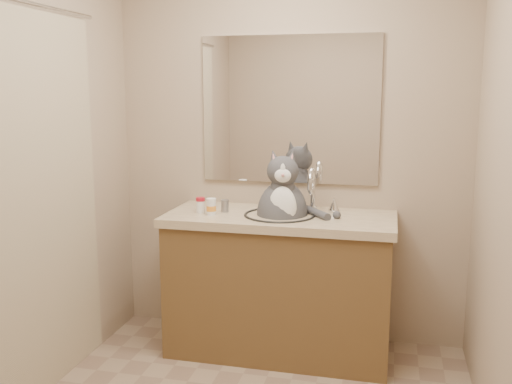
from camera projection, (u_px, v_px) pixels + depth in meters
room at (236, 181)px, 2.36m from camera, size 2.22×2.52×2.42m
vanity at (280, 281)px, 3.42m from camera, size 1.34×0.59×1.12m
mirror at (289, 110)px, 3.50m from camera, size 1.10×0.02×0.90m
shower_curtain at (30, 205)px, 2.73m from camera, size 0.02×1.30×1.93m
cat at (283, 209)px, 3.34m from camera, size 0.48×0.38×0.60m
pill_bottle_redcap at (201, 205)px, 3.39m from camera, size 0.07×0.07×0.09m
pill_bottle_orange at (211, 207)px, 3.33m from camera, size 0.07×0.07×0.10m
grey_canister at (225, 206)px, 3.41m from camera, size 0.06×0.06×0.07m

